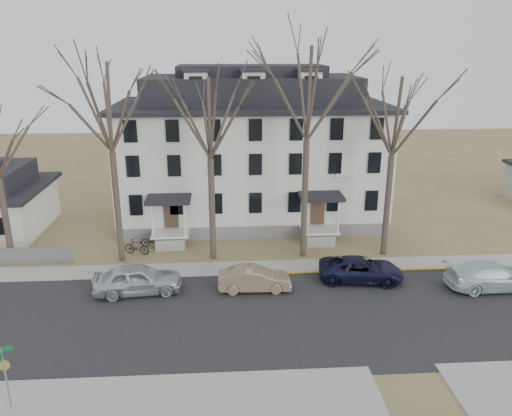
{
  "coord_description": "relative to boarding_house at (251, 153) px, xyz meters",
  "views": [
    {
      "loc": [
        -4.12,
        -20.77,
        13.6
      ],
      "look_at": [
        -2.21,
        9.0,
        3.72
      ],
      "focal_mm": 35.0,
      "sensor_mm": 36.0,
      "label": 1
    }
  ],
  "objects": [
    {
      "name": "tree_center",
      "position": [
        3.0,
        -8.15,
        5.71
      ],
      "size": [
        9.0,
        9.0,
        14.7
      ],
      "color": "#473B31",
      "rests_on": "ground"
    },
    {
      "name": "yellow_curb",
      "position": [
        7.0,
        -10.85,
        -5.38
      ],
      "size": [
        14.0,
        0.25,
        0.06
      ],
      "primitive_type": "cube",
      "color": "gold",
      "rests_on": "ground"
    },
    {
      "name": "car_tan",
      "position": [
        -0.55,
        -12.87,
        -4.69
      ],
      "size": [
        4.18,
        1.5,
        1.37
      ],
      "primitive_type": "imported",
      "rotation": [
        0.0,
        0.0,
        1.56
      ],
      "color": "#8E785D",
      "rests_on": "ground"
    },
    {
      "name": "tree_mid_left",
      "position": [
        -3.0,
        -8.15,
        4.22
      ],
      "size": [
        7.8,
        7.8,
        12.74
      ],
      "color": "#473B31",
      "rests_on": "ground"
    },
    {
      "name": "tree_mid_right",
      "position": [
        8.5,
        -8.15,
        4.22
      ],
      "size": [
        7.8,
        7.8,
        12.74
      ],
      "color": "#473B31",
      "rests_on": "ground"
    },
    {
      "name": "car_white",
      "position": [
        13.2,
        -13.53,
        -4.61
      ],
      "size": [
        5.38,
        2.29,
        1.55
      ],
      "primitive_type": "imported",
      "rotation": [
        0.0,
        0.0,
        1.59
      ],
      "color": "silver",
      "rests_on": "ground"
    },
    {
      "name": "street_sign",
      "position": [
        -10.65,
        -22.09,
        -3.55
      ],
      "size": [
        0.79,
        0.79,
        2.78
      ],
      "rotation": [
        0.0,
        0.0,
        0.25
      ],
      "color": "gray",
      "rests_on": "ground"
    },
    {
      "name": "boarding_house",
      "position": [
        0.0,
        0.0,
        0.0
      ],
      "size": [
        20.8,
        12.36,
        12.05
      ],
      "color": "slate",
      "rests_on": "ground"
    },
    {
      "name": "main_road",
      "position": [
        2.0,
        -15.95,
        -5.38
      ],
      "size": [
        120.0,
        10.0,
        0.04
      ],
      "primitive_type": "cube",
      "color": "#27272A",
      "rests_on": "ground"
    },
    {
      "name": "far_sidewalk",
      "position": [
        2.0,
        -9.95,
        -5.38
      ],
      "size": [
        120.0,
        2.0,
        0.08
      ],
      "primitive_type": "cube",
      "color": "#A09F97",
      "rests_on": "ground"
    },
    {
      "name": "car_navy",
      "position": [
        5.89,
        -12.02,
        -4.68
      ],
      "size": [
        5.28,
        2.98,
        1.39
      ],
      "primitive_type": "imported",
      "rotation": [
        0.0,
        0.0,
        1.43
      ],
      "color": "black",
      "rests_on": "ground"
    },
    {
      "name": "bicycle_right",
      "position": [
        -8.15,
        -7.27,
        -4.84
      ],
      "size": [
        1.85,
        1.02,
        1.07
      ],
      "primitive_type": "imported",
      "rotation": [
        0.0,
        0.0,
        1.26
      ],
      "color": "black",
      "rests_on": "ground"
    },
    {
      "name": "ground",
      "position": [
        2.0,
        -17.95,
        -5.38
      ],
      "size": [
        120.0,
        120.0,
        0.0
      ],
      "primitive_type": "plane",
      "color": "olive",
      "rests_on": "ground"
    },
    {
      "name": "car_silver",
      "position": [
        -7.2,
        -12.77,
        -4.54
      ],
      "size": [
        5.12,
        2.48,
        1.68
      ],
      "primitive_type": "imported",
      "rotation": [
        0.0,
        0.0,
        1.67
      ],
      "color": "silver",
      "rests_on": "ground"
    },
    {
      "name": "bicycle_left",
      "position": [
        -7.2,
        -6.08,
        -4.9
      ],
      "size": [
        1.9,
        0.97,
        0.95
      ],
      "primitive_type": "imported",
      "rotation": [
        0.0,
        0.0,
        1.38
      ],
      "color": "black",
      "rests_on": "ground"
    },
    {
      "name": "tree_far_left",
      "position": [
        -9.0,
        -8.15,
        4.96
      ],
      "size": [
        8.4,
        8.4,
        13.72
      ],
      "color": "#473B31",
      "rests_on": "ground"
    }
  ]
}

